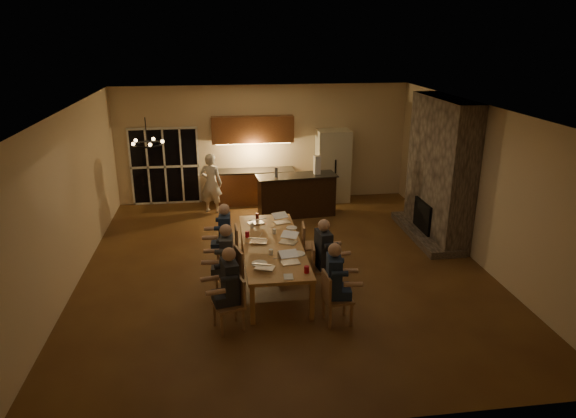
{
  "coord_description": "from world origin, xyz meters",
  "views": [
    {
      "loc": [
        -1.19,
        -9.42,
        4.56
      ],
      "look_at": [
        0.12,
        0.3,
        1.14
      ],
      "focal_mm": 32.0,
      "sensor_mm": 36.0,
      "label": 1
    }
  ],
  "objects_px": {
    "chair_right_near": "(338,298)",
    "chair_right_mid": "(324,268)",
    "dining_table": "(272,261)",
    "person_right_near": "(334,283)",
    "chair_right_far": "(313,245)",
    "person_left_mid": "(227,261)",
    "bar_island": "(297,195)",
    "mug_mid": "(274,231)",
    "person_left_far": "(225,237)",
    "laptop_e": "(256,218)",
    "chair_left_near": "(228,304)",
    "bar_bottle": "(276,172)",
    "can_right": "(290,234)",
    "plate_left": "(259,263)",
    "laptop_b": "(290,257)",
    "mug_back": "(252,225)",
    "can_silver": "(280,255)",
    "plate_near": "(298,254)",
    "person_left_near": "(230,288)",
    "redcup_near": "(307,270)",
    "laptop_c": "(258,237)",
    "redcup_mid": "(247,234)",
    "laptop_a": "(265,262)",
    "chair_left_mid": "(229,274)",
    "person_right_mid": "(323,255)",
    "can_cola": "(257,216)",
    "chair_left_far": "(227,248)",
    "refrigerator": "(333,166)",
    "plate_far": "(292,228)",
    "chandelier": "(147,144)",
    "bar_blender": "(317,165)",
    "mug_front": "(271,252)",
    "laptop_f": "(282,217)",
    "standing_person": "(211,183)"
  },
  "relations": [
    {
      "from": "chair_right_near",
      "to": "chair_right_mid",
      "type": "bearing_deg",
      "value": -5.16
    },
    {
      "from": "dining_table",
      "to": "person_right_near",
      "type": "relative_size",
      "value": 2.33
    },
    {
      "from": "chair_right_far",
      "to": "person_left_mid",
      "type": "relative_size",
      "value": 0.64
    },
    {
      "from": "bar_island",
      "to": "mug_mid",
      "type": "xyz_separation_m",
      "value": [
        -0.91,
        -3.06,
        0.26
      ]
    },
    {
      "from": "person_left_far",
      "to": "laptop_e",
      "type": "xyz_separation_m",
      "value": [
        0.65,
        0.53,
        0.17
      ]
    },
    {
      "from": "chair_left_near",
      "to": "bar_bottle",
      "type": "xyz_separation_m",
      "value": [
        1.35,
        5.14,
        0.76
      ]
    },
    {
      "from": "chair_right_near",
      "to": "can_right",
      "type": "bearing_deg",
      "value": 9.57
    },
    {
      "from": "plate_left",
      "to": "bar_bottle",
      "type": "distance_m",
      "value": 4.46
    },
    {
      "from": "laptop_b",
      "to": "mug_back",
      "type": "height_order",
      "value": "laptop_b"
    },
    {
      "from": "person_left_far",
      "to": "can_silver",
      "type": "relative_size",
      "value": 11.5
    },
    {
      "from": "chair_right_mid",
      "to": "plate_near",
      "type": "distance_m",
      "value": 0.58
    },
    {
      "from": "person_left_near",
      "to": "mug_back",
      "type": "relative_size",
      "value": 13.8
    },
    {
      "from": "chair_right_near",
      "to": "redcup_near",
      "type": "relative_size",
      "value": 7.42
    },
    {
      "from": "chair_right_far",
      "to": "can_right",
      "type": "bearing_deg",
      "value": 119.07
    },
    {
      "from": "laptop_c",
      "to": "redcup_mid",
      "type": "xyz_separation_m",
      "value": [
        -0.2,
        0.28,
        -0.05
      ]
    },
    {
      "from": "can_right",
      "to": "laptop_a",
      "type": "bearing_deg",
      "value": -114.76
    },
    {
      "from": "chair_left_mid",
      "to": "person_right_mid",
      "type": "relative_size",
      "value": 0.64
    },
    {
      "from": "can_cola",
      "to": "can_right",
      "type": "xyz_separation_m",
      "value": [
        0.55,
        -1.09,
        0.0
      ]
    },
    {
      "from": "bar_island",
      "to": "mug_back",
      "type": "height_order",
      "value": "bar_island"
    },
    {
      "from": "laptop_a",
      "to": "can_cola",
      "type": "relative_size",
      "value": 2.67
    },
    {
      "from": "chair_left_far",
      "to": "can_cola",
      "type": "relative_size",
      "value": 7.42
    },
    {
      "from": "refrigerator",
      "to": "plate_far",
      "type": "xyz_separation_m",
      "value": [
        -1.71,
        -3.94,
        -0.24
      ]
    },
    {
      "from": "bar_island",
      "to": "can_silver",
      "type": "distance_m",
      "value": 4.32
    },
    {
      "from": "person_left_mid",
      "to": "chandelier",
      "type": "height_order",
      "value": "chandelier"
    },
    {
      "from": "laptop_e",
      "to": "can_silver",
      "type": "height_order",
      "value": "laptop_e"
    },
    {
      "from": "person_left_mid",
      "to": "plate_left",
      "type": "xyz_separation_m",
      "value": [
        0.55,
        -0.34,
        0.07
      ]
    },
    {
      "from": "laptop_c",
      "to": "plate_near",
      "type": "bearing_deg",
      "value": 148.04
    },
    {
      "from": "chair_right_far",
      "to": "mug_back",
      "type": "height_order",
      "value": "chair_right_far"
    },
    {
      "from": "person_left_mid",
      "to": "person_left_far",
      "type": "distance_m",
      "value": 1.12
    },
    {
      "from": "person_right_near",
      "to": "redcup_near",
      "type": "distance_m",
      "value": 0.51
    },
    {
      "from": "dining_table",
      "to": "bar_blender",
      "type": "height_order",
      "value": "bar_blender"
    },
    {
      "from": "mug_mid",
      "to": "redcup_mid",
      "type": "xyz_separation_m",
      "value": [
        -0.54,
        -0.1,
        0.01
      ]
    },
    {
      "from": "person_left_near",
      "to": "mug_front",
      "type": "height_order",
      "value": "person_left_near"
    },
    {
      "from": "plate_left",
      "to": "bar_blender",
      "type": "xyz_separation_m",
      "value": [
        1.85,
        4.46,
        0.56
      ]
    },
    {
      "from": "chair_left_far",
      "to": "redcup_mid",
      "type": "height_order",
      "value": "chair_left_far"
    },
    {
      "from": "chandelier",
      "to": "redcup_near",
      "type": "relative_size",
      "value": 4.48
    },
    {
      "from": "person_left_near",
      "to": "laptop_b",
      "type": "relative_size",
      "value": 4.31
    },
    {
      "from": "can_silver",
      "to": "laptop_f",
      "type": "bearing_deg",
      "value": 81.53
    },
    {
      "from": "mug_front",
      "to": "bar_blender",
      "type": "height_order",
      "value": "bar_blender"
    },
    {
      "from": "can_silver",
      "to": "chair_right_near",
      "type": "bearing_deg",
      "value": -50.36
    },
    {
      "from": "chair_left_mid",
      "to": "plate_far",
      "type": "distance_m",
      "value": 1.88
    },
    {
      "from": "laptop_e",
      "to": "plate_left",
      "type": "relative_size",
      "value": 1.16
    },
    {
      "from": "redcup_near",
      "to": "standing_person",
      "type": "bearing_deg",
      "value": 106.52
    },
    {
      "from": "laptop_f",
      "to": "can_right",
      "type": "xyz_separation_m",
      "value": [
        0.06,
        -0.8,
        -0.05
      ]
    },
    {
      "from": "plate_far",
      "to": "bar_blender",
      "type": "xyz_separation_m",
      "value": [
        1.06,
        2.86,
        0.56
      ]
    },
    {
      "from": "plate_left",
      "to": "mug_mid",
      "type": "bearing_deg",
      "value": 73.28
    },
    {
      "from": "chair_left_mid",
      "to": "mug_front",
      "type": "bearing_deg",
      "value": 79.4
    },
    {
      "from": "laptop_b",
      "to": "laptop_c",
      "type": "bearing_deg",
      "value": 107.52
    },
    {
      "from": "can_right",
      "to": "plate_near",
      "type": "distance_m",
      "value": 0.85
    },
    {
      "from": "person_left_mid",
      "to": "bar_blender",
      "type": "bearing_deg",
      "value": 153.57
    }
  ]
}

